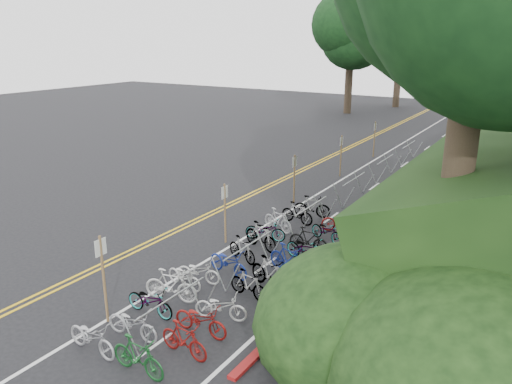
% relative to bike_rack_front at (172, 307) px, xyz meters
% --- Properties ---
extents(ground, '(120.00, 120.00, 0.00)m').
position_rel_bike_rack_front_xyz_m(ground, '(-3.14, 1.18, -0.84)').
color(ground, black).
rests_on(ground, ground).
extents(road_markings, '(7.47, 80.00, 0.01)m').
position_rel_bike_rack_front_xyz_m(road_markings, '(-2.51, 11.28, -0.83)').
color(road_markings, gold).
rests_on(road_markings, ground).
extents(red_curb, '(0.25, 28.00, 0.10)m').
position_rel_bike_rack_front_xyz_m(red_curb, '(2.56, 13.18, -0.79)').
color(red_curb, maroon).
rests_on(red_curb, ground).
extents(bike_rack_front, '(1.13, 2.87, 1.15)m').
position_rel_bike_rack_front_xyz_m(bike_rack_front, '(0.00, 0.00, 0.00)').
color(bike_rack_front, '#9D9FA4').
rests_on(bike_rack_front, ground).
extents(bike_racks_rest, '(1.14, 23.00, 1.17)m').
position_rel_bike_rack_front_xyz_m(bike_racks_rest, '(-0.14, 14.18, 0.02)').
color(bike_racks_rest, '#9D9FA4').
rests_on(bike_racks_rest, ground).
extents(signpost_near, '(0.08, 0.40, 2.72)m').
position_rel_bike_rack_front_xyz_m(signpost_near, '(-2.08, -0.53, 0.71)').
color(signpost_near, brown).
rests_on(signpost_near, ground).
extents(signposts_rest, '(0.08, 18.40, 2.50)m').
position_rel_bike_rack_front_xyz_m(signposts_rest, '(-2.54, 15.18, 0.59)').
color(signposts_rest, brown).
rests_on(signposts_rest, ground).
extents(bike_front, '(0.79, 1.65, 0.83)m').
position_rel_bike_rack_front_xyz_m(bike_front, '(-1.50, 2.33, -0.42)').
color(bike_front, beige).
rests_on(bike_front, ground).
extents(bike_valet, '(3.50, 14.38, 1.10)m').
position_rel_bike_rack_front_xyz_m(bike_valet, '(-0.16, 4.18, -0.35)').
color(bike_valet, '#9E9EA3').
rests_on(bike_valet, ground).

